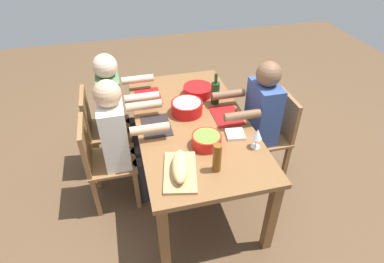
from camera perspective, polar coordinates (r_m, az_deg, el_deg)
ground_plane at (r=3.18m, az=0.00°, el=-9.08°), size 8.00×8.00×0.00m
dining_table at (r=2.75m, az=0.00°, el=0.43°), size 1.73×0.92×0.74m
chair_near_center at (r=2.82m, az=-15.73°, el=-4.72°), size 0.40×0.40×0.85m
diner_near_center at (r=2.67m, az=-12.59°, el=-0.71°), size 0.41×0.53×1.20m
chair_far_center at (r=3.10m, az=14.20°, el=-0.04°), size 0.40×0.40×0.85m
diner_far_center at (r=2.90m, az=11.59°, el=2.81°), size 0.41×0.53×1.20m
chair_near_left at (r=3.19m, az=-15.93°, el=0.84°), size 0.40×0.40×0.85m
diner_near_left at (r=3.07m, az=-13.20°, el=4.58°), size 0.41×0.53×1.20m
serving_bowl_salad at (r=2.41m, az=2.59°, el=-1.49°), size 0.22×0.22×0.09m
serving_bowl_pasta at (r=2.77m, az=-0.91°, el=4.37°), size 0.27×0.27×0.11m
serving_bowl_fruit at (r=3.04m, az=1.03°, el=7.36°), size 0.27×0.27×0.09m
cutting_board at (r=2.22m, az=-2.11°, el=-7.16°), size 0.44×0.30×0.02m
bread_loaf at (r=2.18m, az=-2.14°, el=-6.12°), size 0.34×0.17×0.09m
wine_bottle at (r=2.89m, az=4.14°, el=6.93°), size 0.08×0.08×0.29m
beer_bottle at (r=2.18m, az=4.46°, el=-4.68°), size 0.06×0.06×0.22m
wine_glass at (r=2.40m, az=11.46°, el=-0.58°), size 0.08×0.08×0.17m
placemat_near_center at (r=2.65m, az=-6.35°, el=1.01°), size 0.32×0.23×0.01m
placemat_far_center at (r=2.77m, az=6.08°, el=2.80°), size 0.32×0.23×0.01m
placemat_near_left at (r=3.05m, az=-7.75°, el=6.11°), size 0.32×0.23×0.01m
napkin_stack at (r=2.55m, az=7.63°, el=-0.50°), size 0.16×0.16×0.02m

